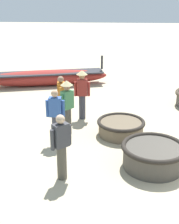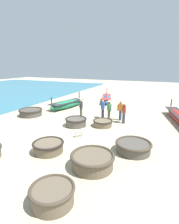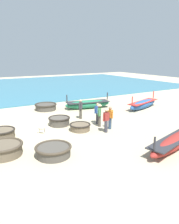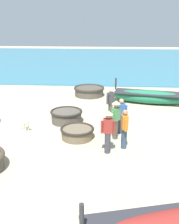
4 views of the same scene
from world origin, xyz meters
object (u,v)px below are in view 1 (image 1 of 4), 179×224
(coracle_center, at_px, (153,155))
(fisherman_standing_left, at_px, (56,115))
(long_boat_ochre_hull, at_px, (45,77))
(coracle_far_left, at_px, (121,127))
(fisherman_by_coracle, at_px, (61,146))
(fisherman_hauling, at_px, (61,99))
(fisherman_standing_right, at_px, (67,104))
(fisherman_crouching, at_px, (82,91))

(coracle_center, bearing_deg, fisherman_standing_left, 66.15)
(long_boat_ochre_hull, xyz_separation_m, fisherman_standing_left, (-5.84, -1.53, 0.47))
(coracle_center, bearing_deg, coracle_far_left, 22.27)
(coracle_center, bearing_deg, fisherman_by_coracle, 107.04)
(fisherman_hauling, bearing_deg, fisherman_standing_right, -159.67)
(long_boat_ochre_hull, bearing_deg, fisherman_standing_left, -165.31)
(coracle_far_left, relative_size, long_boat_ochre_hull, 0.25)
(fisherman_by_coracle, bearing_deg, coracle_far_left, -29.50)
(fisherman_crouching, distance_m, fisherman_hauling, 0.77)
(fisherman_hauling, bearing_deg, coracle_center, -134.57)
(coracle_center, bearing_deg, long_boat_ochre_hull, 30.48)
(long_boat_ochre_hull, distance_m, fisherman_standing_right, 5.54)
(coracle_center, distance_m, fisherman_by_coracle, 2.29)
(coracle_far_left, distance_m, fisherman_crouching, 1.91)
(fisherman_crouching, height_order, fisherman_standing_right, same)
(coracle_center, distance_m, fisherman_standing_right, 2.99)
(long_boat_ochre_hull, xyz_separation_m, fisherman_hauling, (-4.37, -1.46, 0.47))
(coracle_center, relative_size, fisherman_standing_right, 0.94)
(long_boat_ochre_hull, bearing_deg, fisherman_by_coracle, -165.52)
(fisherman_standing_left, distance_m, fisherman_crouching, 1.99)
(fisherman_standing_left, xyz_separation_m, fisherman_crouching, (1.90, -0.56, 0.12))
(fisherman_standing_left, bearing_deg, fisherman_standing_right, -21.20)
(fisherman_by_coracle, bearing_deg, fisherman_crouching, -1.82)
(long_boat_ochre_hull, relative_size, fisherman_hauling, 3.73)
(fisherman_standing_left, distance_m, fisherman_standing_right, 0.68)
(coracle_far_left, bearing_deg, fisherman_standing_right, 91.74)
(fisherman_standing_left, relative_size, fisherman_crouching, 0.94)
(fisherman_by_coracle, xyz_separation_m, fisherman_crouching, (3.70, -0.12, 0.12))
(coracle_center, distance_m, long_boat_ochre_hull, 8.10)
(fisherman_by_coracle, distance_m, fisherman_standing_left, 1.85)
(fisherman_hauling, bearing_deg, coracle_far_left, -112.75)
(long_boat_ochre_hull, relative_size, fisherman_by_coracle, 3.73)
(coracle_far_left, height_order, fisherman_hauling, fisherman_hauling)
(coracle_far_left, xyz_separation_m, coracle_center, (-1.81, -0.74, 0.07))
(fisherman_standing_left, bearing_deg, coracle_center, -113.85)
(coracle_far_left, height_order, fisherman_standing_right, fisherman_standing_right)
(fisherman_hauling, bearing_deg, fisherman_standing_left, -177.16)
(coracle_center, relative_size, fisherman_standing_left, 1.00)
(fisherman_hauling, height_order, fisherman_standing_right, fisherman_standing_right)
(fisherman_by_coracle, distance_m, fisherman_standing_right, 2.43)
(fisherman_standing_right, bearing_deg, coracle_center, -127.03)
(coracle_far_left, distance_m, fisherman_by_coracle, 2.89)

